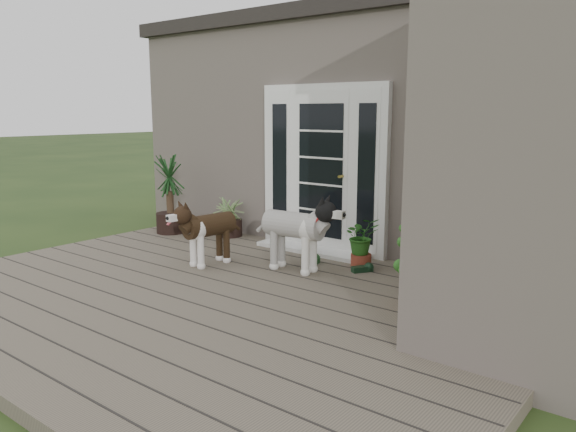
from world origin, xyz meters
The scene contains 16 objects.
deck centered at (0.00, 0.40, 0.06)m, with size 6.20×4.60×0.12m, color #6B5B4C.
house_main centered at (0.00, 4.65, 1.55)m, with size 7.40×4.00×3.10m, color #665E54.
roof_main centered at (0.00, 4.65, 3.20)m, with size 7.60×4.20×0.20m, color #2D2826.
house_wing centered at (2.90, 1.50, 1.55)m, with size 1.60×2.40×3.10m, color #665E54.
door_unit centered at (-0.20, 2.60, 1.19)m, with size 1.90×0.14×2.15m, color white.
door_step centered at (-0.20, 2.40, 0.14)m, with size 1.60×0.40×0.05m, color white.
brindle_dog centered at (-0.80, 1.14, 0.47)m, with size 0.36×0.84×0.70m, color #372514, non-canonical shape.
white_dog centered at (0.14, 1.55, 0.51)m, with size 0.40×0.94×0.78m, color silver, non-canonical shape.
spider_plant centered at (-1.70, 2.40, 0.45)m, with size 0.61×0.61×0.65m, color #8BAA69, non-canonical shape.
yucca centered at (-2.57, 2.02, 0.71)m, with size 0.82×0.82×1.19m, color black, non-canonical shape.
herb_a centered at (0.68, 2.14, 0.38)m, with size 0.40×0.40×0.51m, color #21621C.
herb_b centered at (1.58, 2.02, 0.42)m, with size 0.40×0.40×0.60m, color #1A5D1D.
herb_c centered at (2.31, 2.16, 0.43)m, with size 0.39×0.39×0.61m, color #2A5C1A.
sapling centered at (1.77, 1.32, 0.87)m, with size 0.44×0.44×1.50m, color #185518, non-canonical shape.
clog_left centered at (0.16, 1.87, 0.17)m, with size 0.15×0.33×0.10m, color #153516, non-canonical shape.
clog_right centered at (0.79, 1.99, 0.16)m, with size 0.13×0.28×0.08m, color black, non-canonical shape.
Camera 1 is at (3.93, -3.36, 1.92)m, focal length 34.84 mm.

